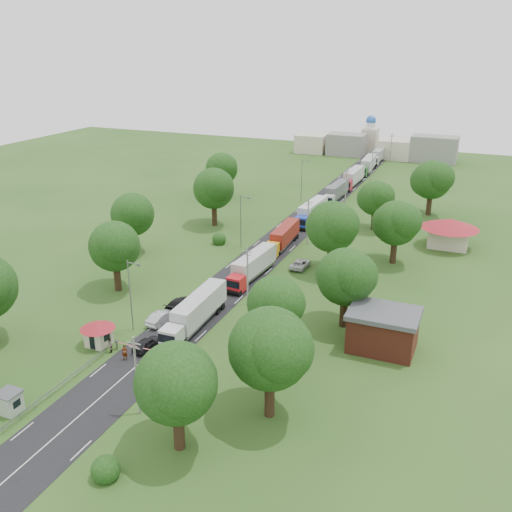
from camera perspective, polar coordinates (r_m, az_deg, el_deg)
The scene contains 47 objects.
ground at distance 91.42m, azimuth -2.24°, elevation -2.54°, with size 260.00×260.00×0.00m, color #264A18.
road at distance 108.58m, azimuth 2.21°, elevation 1.35°, with size 8.00×200.00×0.04m, color black.
boom_barrier at distance 72.29m, azimuth -11.73°, elevation -8.97°, with size 9.22×0.35×1.18m.
guard_booth at distance 74.87m, azimuth -15.54°, elevation -7.12°, with size 4.40×4.40×3.45m.
kiosk at distance 65.98m, azimuth -23.43°, elevation -13.25°, with size 2.30×2.30×2.41m.
guard_rail at distance 68.25m, azimuth -19.07°, elevation -12.61°, with size 0.10×17.00×1.70m, color slate, non-canonical shape.
info_sign at distance 119.73m, azimuth 7.13°, elevation 4.59°, with size 0.12×3.10×4.10m.
pole_0 at distance 59.93m, azimuth -11.87°, elevation -11.54°, with size 1.60×0.24×9.00m.
pole_1 at distance 81.62m, azimuth -0.85°, elevation -1.93°, with size 1.60×0.24×9.00m.
pole_2 at distance 106.30m, azimuth 5.22°, elevation 3.50°, with size 1.60×0.24×9.00m.
pole_3 at distance 132.31m, azimuth 8.98°, elevation 6.83°, with size 1.60×0.24×9.00m.
pole_4 at distance 158.99m, azimuth 11.53°, elevation 9.04°, with size 1.60×0.24×9.00m.
pole_5 at distance 186.07m, azimuth 13.35°, elevation 10.59°, with size 1.60×0.24×9.00m.
lamp_0 at distance 75.91m, azimuth -12.39°, elevation -3.57°, with size 2.03×0.22×10.00m.
lamp_1 at distance 104.37m, azimuth -1.47°, elevation 3.75°, with size 2.03×0.22×10.00m.
lamp_2 at distance 135.93m, azimuth 4.64°, elevation 7.77°, with size 2.03×0.22×10.00m.
tree_0 at distance 53.50m, azimuth -7.92°, elevation -12.36°, with size 8.80×8.80×11.07m.
tree_1 at distance 57.00m, azimuth 1.46°, elevation -9.14°, with size 9.60×9.60×12.05m.
tree_2 at distance 68.74m, azimuth 2.01°, elevation -4.77°, with size 8.00×8.00×10.10m.
tree_3 at distance 75.66m, azimuth 8.99°, elevation -2.02°, with size 8.80×8.80×11.07m.
tree_4 at distance 93.44m, azimuth 7.60°, elevation 2.97°, with size 9.60×9.60×12.05m.
tree_5 at distance 99.37m, azimuth 13.85°, elevation 3.25°, with size 8.80×8.80×11.07m.
tree_6 at distance 116.77m, azimuth 11.86°, elevation 5.71°, with size 8.00×8.00×10.10m.
tree_7 at distance 129.73m, azimuth 17.18°, elevation 7.31°, with size 9.60×9.60×12.05m.
tree_10 at distance 88.24m, azimuth -13.92°, elevation 1.00°, with size 8.80×8.80×11.07m.
tree_11 at distance 103.69m, azimuth -12.20°, elevation 4.12°, with size 8.80×8.80×11.07m.
tree_12 at distance 117.04m, azimuth -4.22°, elevation 6.78°, with size 9.60×9.60×12.05m.
tree_13 at distance 138.07m, azimuth -3.44°, elevation 8.72°, with size 8.80×8.80×11.07m.
house_brick at distance 72.87m, azimuth 12.57°, elevation -7.21°, with size 8.60×6.60×5.20m.
house_cream at distance 110.94m, azimuth 18.80°, elevation 2.63°, with size 10.08×10.08×5.80m.
distant_town at distance 191.95m, azimuth 12.16°, elevation 10.63°, with size 52.00×8.00×8.00m.
church at distance 200.28m, azimuth 11.33°, elevation 11.66°, with size 5.00×5.00×12.30m.
truck_0 at distance 77.05m, azimuth -6.01°, elevation -5.54°, with size 2.91×14.97×4.14m.
truck_1 at distance 91.60m, azimuth -0.41°, elevation -1.04°, with size 3.20×14.35×3.96m.
truck_2 at distance 105.75m, azimuth 2.75°, elevation 1.95°, with size 2.82×13.78×3.81m.
truck_3 at distance 121.32m, azimuth 5.57°, elevation 4.45°, with size 3.07×14.59×4.03m.
truck_4 at distance 138.29m, azimuth 8.00°, elevation 6.37°, with size 2.91×13.93×3.85m.
truck_5 at distance 153.00m, azimuth 9.67°, elevation 7.75°, with size 2.88×15.04×4.16m.
truck_6 at distance 169.55m, azimuth 11.12°, elevation 8.95°, with size 3.33×15.29×4.22m.
truck_7 at distance 185.24m, azimuth 12.17°, elevation 9.83°, with size 2.49×14.28×3.96m.
car_lane_front at distance 73.24m, azimuth -10.83°, elevation -8.61°, with size 1.77×4.39×1.50m, color black.
car_lane_mid at distance 79.10m, azimuth -9.40°, elevation -6.09°, with size 1.76×5.04×1.66m, color #ACB0B5.
car_lane_rear at distance 82.75m, azimuth -7.66°, elevation -4.75°, with size 2.22×5.47×1.59m, color black.
car_verge_near at distance 96.59m, azimuth 4.45°, elevation -0.80°, with size 2.40×5.21×1.45m, color silver.
car_verge_far at distance 115.49m, azimuth 7.23°, elevation 2.82°, with size 1.86×4.63×1.58m, color slate.
pedestrian_near at distance 71.37m, azimuth -12.99°, elevation -9.42°, with size 0.71×0.47×1.96m, color gray.
pedestrian_booth at distance 73.41m, azimuth -14.43°, elevation -8.67°, with size 0.93×0.72×1.91m, color gray.
Camera 1 is at (35.78, -75.82, 36.45)m, focal length 40.00 mm.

